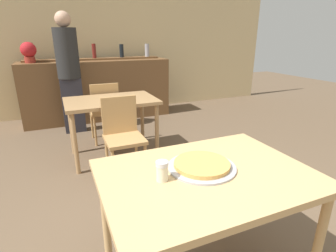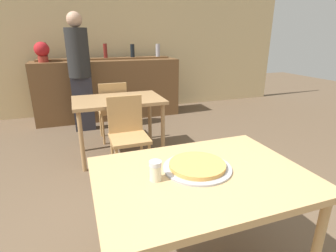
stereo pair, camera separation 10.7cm
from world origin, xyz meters
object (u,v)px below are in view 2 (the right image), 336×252
Objects in this scene: chair_far_side_front at (128,131)px; cheese_shaker at (155,171)px; potted_plant at (42,51)px; person_standing at (80,69)px; pizza_tray at (197,166)px; chair_far_side_back at (113,107)px.

chair_far_side_front is 1.54m from cheese_shaker.
potted_plant reaches higher than cheese_shaker.
person_standing is at bearing 94.30° from cheese_shaker.
pizza_tray is at bearing -74.25° from potted_plant.
chair_far_side_front and cheese_shaker have the same top height.
pizza_tray is 3.61× the size of cheese_shaker.
person_standing is (-0.24, 3.23, 0.18)m from cheese_shaker.
person_standing is 0.80m from potted_plant.
person_standing is (-0.38, 1.73, 0.49)m from chair_far_side_front.
person_standing is 5.60× the size of potted_plant.
person_standing is at bearing -60.19° from chair_far_side_back.
chair_far_side_front is 8.11× the size of cheese_shaker.
pizza_tray is at bearing -85.39° from chair_far_side_front.
cheese_shaker is (-0.26, -0.04, 0.04)m from pizza_tray.
potted_plant is at bearing 101.87° from cheese_shaker.
cheese_shaker is at bearing -172.02° from pizza_tray.
person_standing is (-0.50, 3.19, 0.22)m from pizza_tray.
potted_plant is (-0.79, 3.76, 0.43)m from cheese_shaker.
pizza_tray is (0.12, -2.52, 0.27)m from chair_far_side_back.
pizza_tray is at bearing 92.68° from chair_far_side_back.
chair_far_side_front is at bearing 84.59° from cheese_shaker.
chair_far_side_back reaches higher than pizza_tray.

